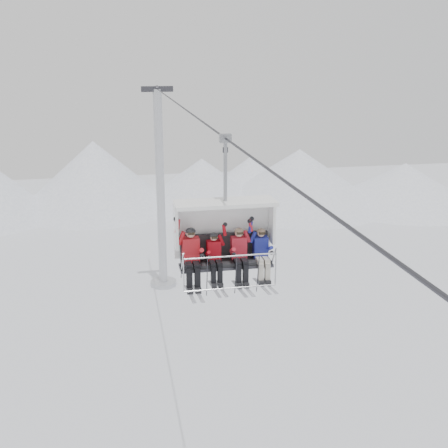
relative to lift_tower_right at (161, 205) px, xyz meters
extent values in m
cone|color=white|center=(-5.00, 22.00, -2.28)|extent=(16.00, 16.00, 7.00)
cone|color=white|center=(6.00, 21.00, -3.28)|extent=(14.00, 14.00, 5.00)
cone|color=white|center=(16.00, 19.00, -2.78)|extent=(18.00, 18.00, 6.00)
cone|color=white|center=(27.00, 17.00, -3.53)|extent=(16.00, 16.00, 4.50)
cone|color=white|center=(12.00, 24.00, -3.53)|extent=(12.00, 12.00, 4.50)
cylinder|color=#B6B8BD|center=(0.00, 0.00, 0.87)|extent=(0.56, 0.56, 13.30)
cylinder|color=#B6B8BD|center=(0.00, 0.00, -5.63)|extent=(1.80, 1.80, 0.30)
cube|color=#323237|center=(0.00, 0.00, 7.52)|extent=(2.00, 0.35, 0.35)
cylinder|color=#323237|center=(0.00, -22.00, 7.52)|extent=(0.06, 50.00, 0.06)
cube|color=black|center=(0.00, -22.28, 4.17)|extent=(2.42, 0.55, 0.10)
cube|color=black|center=(0.00, -22.02, 4.57)|extent=(2.42, 0.10, 0.70)
cube|color=#323237|center=(0.00, -22.28, 4.08)|extent=(2.53, 0.60, 0.08)
cube|color=white|center=(0.00, -21.80, 5.01)|extent=(2.69, 0.10, 1.61)
cube|color=white|center=(0.00, -22.20, 5.81)|extent=(2.69, 0.90, 0.10)
cylinder|color=#B5B5B9|center=(0.00, -22.83, 4.54)|extent=(2.46, 0.04, 0.04)
cylinder|color=#B5B5B9|center=(0.00, -22.90, 3.67)|extent=(2.46, 0.04, 0.04)
cylinder|color=gray|center=(0.00, -22.18, 6.67)|extent=(0.10, 0.10, 1.71)
cube|color=gray|center=(0.00, -22.18, 7.52)|extent=(0.30, 0.18, 0.22)
cube|color=red|center=(-0.95, -22.24, 4.59)|extent=(0.45, 0.30, 0.67)
sphere|color=tan|center=(-0.95, -22.28, 5.06)|extent=(0.25, 0.25, 0.25)
cube|color=black|center=(-1.06, -22.68, 3.95)|extent=(0.15, 0.15, 0.54)
cube|color=black|center=(-0.85, -22.68, 3.95)|extent=(0.15, 0.15, 0.54)
cube|color=silver|center=(-1.06, -22.78, 3.54)|extent=(0.10, 1.69, 0.26)
cube|color=silver|center=(-0.85, -22.78, 3.54)|extent=(0.10, 1.69, 0.26)
cube|color=#B00B16|center=(-0.33, -22.24, 4.52)|extent=(0.37, 0.25, 0.55)
sphere|color=tan|center=(-0.33, -22.28, 4.91)|extent=(0.20, 0.20, 0.20)
cube|color=black|center=(-0.42, -22.68, 4.00)|extent=(0.12, 0.15, 0.44)
cube|color=black|center=(-0.24, -22.68, 4.00)|extent=(0.12, 0.15, 0.44)
cube|color=silver|center=(-0.42, -22.78, 3.64)|extent=(0.08, 1.69, 0.26)
cube|color=silver|center=(-0.24, -22.78, 3.64)|extent=(0.08, 1.69, 0.26)
cube|color=red|center=(0.36, -22.24, 4.55)|extent=(0.41, 0.28, 0.61)
sphere|color=tan|center=(0.36, -22.28, 4.99)|extent=(0.23, 0.23, 0.23)
cube|color=black|center=(0.26, -22.68, 3.97)|extent=(0.14, 0.15, 0.49)
cube|color=black|center=(0.46, -22.68, 3.97)|extent=(0.14, 0.15, 0.49)
cube|color=silver|center=(0.26, -22.78, 3.59)|extent=(0.09, 1.69, 0.26)
cube|color=silver|center=(0.46, -22.78, 3.59)|extent=(0.09, 1.69, 0.26)
cube|color=navy|center=(0.97, -22.24, 4.54)|extent=(0.39, 0.26, 0.58)
sphere|color=tan|center=(0.97, -22.28, 4.95)|extent=(0.21, 0.21, 0.21)
cube|color=beige|center=(0.87, -22.68, 3.99)|extent=(0.13, 0.15, 0.47)
cube|color=beige|center=(1.06, -22.68, 3.99)|extent=(0.13, 0.15, 0.47)
cube|color=silver|center=(0.87, -22.78, 3.61)|extent=(0.09, 1.69, 0.26)
cube|color=silver|center=(1.06, -22.78, 3.61)|extent=(0.09, 1.69, 0.26)
camera|label=1|loc=(-2.78, -36.28, 9.56)|focal=45.00mm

